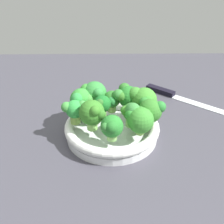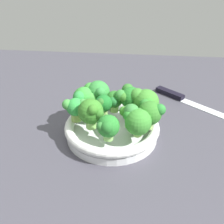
{
  "view_description": "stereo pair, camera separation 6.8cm",
  "coord_description": "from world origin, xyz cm",
  "px_view_note": "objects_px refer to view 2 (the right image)",
  "views": [
    {
      "loc": [
        -54.76,
        2.54,
        42.47
      ],
      "look_at": [
        3.97,
        1.67,
        7.16
      ],
      "focal_mm": 45.99,
      "sensor_mm": 36.0,
      "label": 1
    },
    {
      "loc": [
        -54.46,
        -4.3,
        42.47
      ],
      "look_at": [
        3.97,
        1.67,
        7.16
      ],
      "focal_mm": 45.99,
      "sensor_mm": 36.0,
      "label": 2
    }
  ],
  "objects_px": {
    "broccoli_floret_6": "(97,93)",
    "broccoli_floret_8": "(75,107)",
    "broccoli_floret_0": "(103,104)",
    "broccoli_floret_3": "(108,127)",
    "bowl": "(112,129)",
    "broccoli_floret_10": "(114,100)",
    "broccoli_floret_9": "(131,114)",
    "broccoli_floret_2": "(129,97)",
    "broccoli_floret_5": "(85,98)",
    "knife": "(183,99)",
    "broccoli_floret_11": "(145,102)",
    "broccoli_floret_7": "(150,113)",
    "broccoli_floret_1": "(137,120)",
    "broccoli_floret_4": "(91,112)"
  },
  "relations": [
    {
      "from": "broccoli_floret_2",
      "to": "broccoli_floret_8",
      "type": "relative_size",
      "value": 1.18
    },
    {
      "from": "broccoli_floret_4",
      "to": "broccoli_floret_5",
      "type": "xyz_separation_m",
      "value": [
        0.08,
        0.03,
        -0.01
      ]
    },
    {
      "from": "broccoli_floret_3",
      "to": "broccoli_floret_10",
      "type": "relative_size",
      "value": 1.06
    },
    {
      "from": "broccoli_floret_2",
      "to": "broccoli_floret_8",
      "type": "distance_m",
      "value": 0.14
    },
    {
      "from": "broccoli_floret_1",
      "to": "broccoli_floret_7",
      "type": "bearing_deg",
      "value": -44.21
    },
    {
      "from": "bowl",
      "to": "broccoli_floret_11",
      "type": "height_order",
      "value": "broccoli_floret_11"
    },
    {
      "from": "broccoli_floret_0",
      "to": "broccoli_floret_11",
      "type": "xyz_separation_m",
      "value": [
        0.01,
        -0.1,
        0.01
      ]
    },
    {
      "from": "broccoli_floret_11",
      "to": "broccoli_floret_8",
      "type": "bearing_deg",
      "value": 101.64
    },
    {
      "from": "broccoli_floret_8",
      "to": "broccoli_floret_9",
      "type": "distance_m",
      "value": 0.14
    },
    {
      "from": "broccoli_floret_1",
      "to": "broccoli_floret_5",
      "type": "xyz_separation_m",
      "value": [
        0.09,
        0.13,
        -0.0
      ]
    },
    {
      "from": "broccoli_floret_10",
      "to": "broccoli_floret_8",
      "type": "bearing_deg",
      "value": 120.31
    },
    {
      "from": "broccoli_floret_0",
      "to": "broccoli_floret_11",
      "type": "height_order",
      "value": "broccoli_floret_11"
    },
    {
      "from": "broccoli_floret_5",
      "to": "knife",
      "type": "bearing_deg",
      "value": -59.38
    },
    {
      "from": "broccoli_floret_0",
      "to": "broccoli_floret_10",
      "type": "bearing_deg",
      "value": -38.23
    },
    {
      "from": "knife",
      "to": "broccoli_floret_10",
      "type": "bearing_deg",
      "value": 128.26
    },
    {
      "from": "bowl",
      "to": "broccoli_floret_5",
      "type": "height_order",
      "value": "broccoli_floret_5"
    },
    {
      "from": "broccoli_floret_2",
      "to": "knife",
      "type": "distance_m",
      "value": 0.24
    },
    {
      "from": "broccoli_floret_3",
      "to": "bowl",
      "type": "bearing_deg",
      "value": -1.67
    },
    {
      "from": "broccoli_floret_0",
      "to": "broccoli_floret_5",
      "type": "height_order",
      "value": "broccoli_floret_5"
    },
    {
      "from": "broccoli_floret_9",
      "to": "broccoli_floret_11",
      "type": "height_order",
      "value": "broccoli_floret_11"
    },
    {
      "from": "broccoli_floret_1",
      "to": "broccoli_floret_4",
      "type": "bearing_deg",
      "value": 81.3
    },
    {
      "from": "broccoli_floret_7",
      "to": "broccoli_floret_6",
      "type": "bearing_deg",
      "value": 58.61
    },
    {
      "from": "broccoli_floret_0",
      "to": "broccoli_floret_8",
      "type": "bearing_deg",
      "value": 107.79
    },
    {
      "from": "broccoli_floret_3",
      "to": "broccoli_floret_1",
      "type": "bearing_deg",
      "value": -66.12
    },
    {
      "from": "broccoli_floret_8",
      "to": "broccoli_floret_10",
      "type": "bearing_deg",
      "value": -59.69
    },
    {
      "from": "bowl",
      "to": "broccoli_floret_10",
      "type": "relative_size",
      "value": 4.11
    },
    {
      "from": "broccoli_floret_2",
      "to": "broccoli_floret_0",
      "type": "bearing_deg",
      "value": 116.52
    },
    {
      "from": "broccoli_floret_0",
      "to": "broccoli_floret_8",
      "type": "xyz_separation_m",
      "value": [
        -0.02,
        0.07,
        -0.0
      ]
    },
    {
      "from": "bowl",
      "to": "broccoli_floret_0",
      "type": "relative_size",
      "value": 3.88
    },
    {
      "from": "broccoli_floret_3",
      "to": "broccoli_floret_8",
      "type": "distance_m",
      "value": 0.11
    },
    {
      "from": "broccoli_floret_0",
      "to": "broccoli_floret_3",
      "type": "relative_size",
      "value": 1.0
    },
    {
      "from": "broccoli_floret_1",
      "to": "broccoli_floret_7",
      "type": "xyz_separation_m",
      "value": [
        0.03,
        -0.03,
        0.0
      ]
    },
    {
      "from": "broccoli_floret_4",
      "to": "broccoli_floret_10",
      "type": "bearing_deg",
      "value": -29.04
    },
    {
      "from": "broccoli_floret_0",
      "to": "broccoli_floret_1",
      "type": "bearing_deg",
      "value": -128.02
    },
    {
      "from": "broccoli_floret_6",
      "to": "broccoli_floret_8",
      "type": "bearing_deg",
      "value": 147.1
    },
    {
      "from": "broccoli_floret_5",
      "to": "broccoli_floret_1",
      "type": "bearing_deg",
      "value": -124.56
    },
    {
      "from": "knife",
      "to": "broccoli_floret_3",
      "type": "bearing_deg",
      "value": 144.63
    },
    {
      "from": "broccoli_floret_1",
      "to": "broccoli_floret_11",
      "type": "bearing_deg",
      "value": -12.12
    },
    {
      "from": "broccoli_floret_6",
      "to": "broccoli_floret_3",
      "type": "bearing_deg",
      "value": -162.78
    },
    {
      "from": "broccoli_floret_1",
      "to": "broccoli_floret_10",
      "type": "bearing_deg",
      "value": 31.22
    },
    {
      "from": "broccoli_floret_9",
      "to": "broccoli_floret_11",
      "type": "relative_size",
      "value": 0.81
    },
    {
      "from": "broccoli_floret_9",
      "to": "broccoli_floret_5",
      "type": "bearing_deg",
      "value": 61.87
    },
    {
      "from": "broccoli_floret_0",
      "to": "broccoli_floret_5",
      "type": "bearing_deg",
      "value": 62.07
    },
    {
      "from": "broccoli_floret_2",
      "to": "broccoli_floret_5",
      "type": "distance_m",
      "value": 0.11
    },
    {
      "from": "broccoli_floret_9",
      "to": "knife",
      "type": "bearing_deg",
      "value": -33.9
    },
    {
      "from": "broccoli_floret_3",
      "to": "broccoli_floret_6",
      "type": "relative_size",
      "value": 0.8
    },
    {
      "from": "broccoli_floret_11",
      "to": "knife",
      "type": "relative_size",
      "value": 0.33
    },
    {
      "from": "broccoli_floret_3",
      "to": "broccoli_floret_5",
      "type": "bearing_deg",
      "value": 31.09
    },
    {
      "from": "broccoli_floret_6",
      "to": "broccoli_floret_9",
      "type": "xyz_separation_m",
      "value": [
        -0.09,
        -0.09,
        -0.01
      ]
    },
    {
      "from": "broccoli_floret_9",
      "to": "broccoli_floret_11",
      "type": "xyz_separation_m",
      "value": [
        0.05,
        -0.03,
        0.01
      ]
    }
  ]
}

